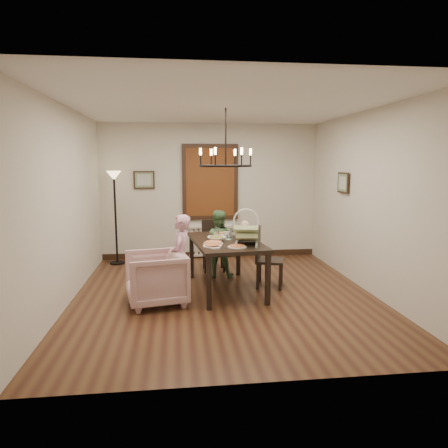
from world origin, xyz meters
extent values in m
cube|color=#55351D|center=(0.00, 0.00, 0.00)|extent=(4.50, 5.00, 0.01)
cube|color=white|center=(0.00, 0.00, 2.80)|extent=(4.50, 5.00, 0.01)
cube|color=beige|center=(0.00, 2.50, 1.40)|extent=(4.50, 0.01, 2.80)
cube|color=beige|center=(-2.25, 0.00, 1.40)|extent=(0.01, 5.00, 2.80)
cube|color=beige|center=(2.25, 0.00, 1.40)|extent=(0.01, 5.00, 2.80)
cube|color=black|center=(0.05, 0.23, 0.78)|extent=(1.14, 1.81, 0.05)
cube|color=black|center=(-0.28, -0.61, 0.38)|extent=(0.07, 0.07, 0.75)
cube|color=black|center=(-0.46, 0.97, 0.38)|extent=(0.07, 0.07, 0.75)
cube|color=black|center=(0.56, -0.52, 0.38)|extent=(0.07, 0.07, 0.75)
cube|color=black|center=(0.38, 1.07, 0.38)|extent=(0.07, 0.07, 0.75)
imported|color=#D5A3A7|center=(-1.01, -0.27, 0.37)|extent=(0.97, 0.95, 0.75)
imported|color=#D395AD|center=(-0.66, -0.11, 0.52)|extent=(0.32, 0.42, 1.04)
imported|color=#4D7847|center=(0.00, 0.99, 0.49)|extent=(0.54, 0.45, 0.98)
imported|color=white|center=(-0.10, 0.18, 0.84)|extent=(0.33, 0.33, 0.08)
cylinder|color=tan|center=(-0.17, -0.07, 0.82)|extent=(0.29, 0.29, 0.04)
cylinder|color=silver|center=(0.20, 0.42, 0.88)|extent=(0.08, 0.08, 0.15)
cube|color=brown|center=(0.00, 2.46, 1.60)|extent=(1.00, 0.03, 1.40)
cube|color=black|center=(-1.35, 2.47, 1.65)|extent=(0.42, 0.03, 0.36)
cube|color=black|center=(2.21, 0.90, 1.65)|extent=(0.03, 0.42, 0.36)
torus|color=black|center=(0.05, 0.23, 1.95)|extent=(0.80, 0.80, 0.04)
camera|label=1|loc=(-0.70, -5.82, 1.99)|focal=32.00mm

